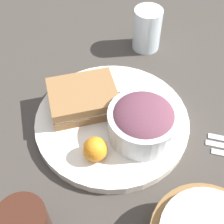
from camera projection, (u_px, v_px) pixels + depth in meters
name	position (u px, v px, depth m)	size (l,w,h in m)	color
ground_plane	(112.00, 124.00, 0.66)	(4.00, 4.00, 0.00)	#3D3833
plate	(112.00, 121.00, 0.65)	(0.32, 0.32, 0.02)	white
sandwich	(83.00, 98.00, 0.65)	(0.16, 0.15, 0.05)	olive
salad_bowl	(143.00, 121.00, 0.59)	(0.14, 0.14, 0.07)	white
dressing_cup	(135.00, 96.00, 0.66)	(0.07, 0.07, 0.04)	#B7B7BC
orange_wedge	(95.00, 149.00, 0.57)	(0.05, 0.05, 0.05)	orange
water_glass	(147.00, 29.00, 0.78)	(0.07, 0.07, 0.11)	silver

